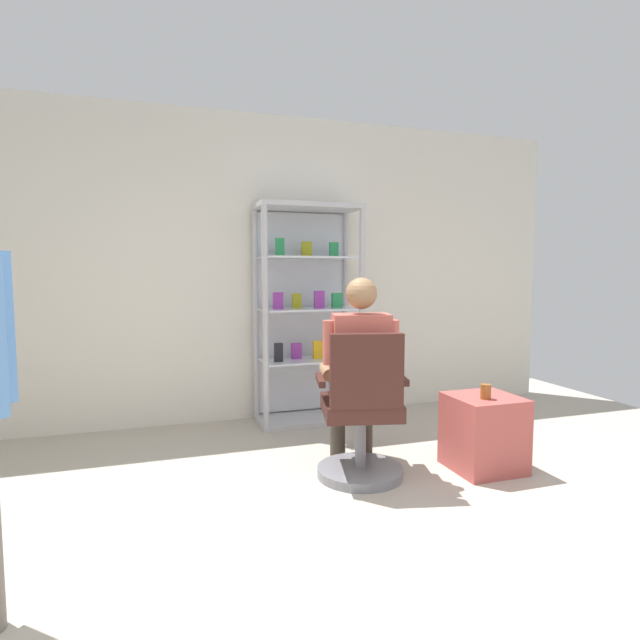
{
  "coord_description": "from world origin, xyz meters",
  "views": [
    {
      "loc": [
        -0.93,
        -1.64,
        1.32
      ],
      "look_at": [
        0.18,
        1.69,
        1.0
      ],
      "focal_mm": 29.22,
      "sensor_mm": 36.0,
      "label": 1
    }
  ],
  "objects_px": {
    "storage_crate": "(484,433)",
    "seated_shopkeeper": "(358,365)",
    "office_chair": "(362,419)",
    "tea_glass": "(486,392)",
    "display_cabinet_main": "(306,313)"
  },
  "relations": [
    {
      "from": "seated_shopkeeper",
      "to": "tea_glass",
      "type": "height_order",
      "value": "seated_shopkeeper"
    },
    {
      "from": "office_chair",
      "to": "storage_crate",
      "type": "xyz_separation_m",
      "value": [
        0.85,
        -0.09,
        -0.14
      ]
    },
    {
      "from": "seated_shopkeeper",
      "to": "office_chair",
      "type": "bearing_deg",
      "value": -103.49
    },
    {
      "from": "display_cabinet_main",
      "to": "office_chair",
      "type": "relative_size",
      "value": 1.98
    },
    {
      "from": "office_chair",
      "to": "seated_shopkeeper",
      "type": "height_order",
      "value": "seated_shopkeeper"
    },
    {
      "from": "tea_glass",
      "to": "seated_shopkeeper",
      "type": "bearing_deg",
      "value": 157.93
    },
    {
      "from": "seated_shopkeeper",
      "to": "tea_glass",
      "type": "bearing_deg",
      "value": -22.07
    },
    {
      "from": "display_cabinet_main",
      "to": "seated_shopkeeper",
      "type": "xyz_separation_m",
      "value": [
        -0.02,
        -1.27,
        -0.25
      ]
    },
    {
      "from": "display_cabinet_main",
      "to": "storage_crate",
      "type": "height_order",
      "value": "display_cabinet_main"
    },
    {
      "from": "seated_shopkeeper",
      "to": "storage_crate",
      "type": "distance_m",
      "value": 0.97
    },
    {
      "from": "seated_shopkeeper",
      "to": "storage_crate",
      "type": "relative_size",
      "value": 2.59
    },
    {
      "from": "storage_crate",
      "to": "seated_shopkeeper",
      "type": "bearing_deg",
      "value": 162.98
    },
    {
      "from": "display_cabinet_main",
      "to": "office_chair",
      "type": "height_order",
      "value": "display_cabinet_main"
    },
    {
      "from": "office_chair",
      "to": "tea_glass",
      "type": "distance_m",
      "value": 0.84
    },
    {
      "from": "display_cabinet_main",
      "to": "office_chair",
      "type": "distance_m",
      "value": 1.54
    }
  ]
}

